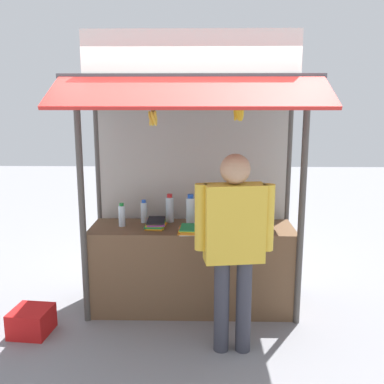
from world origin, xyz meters
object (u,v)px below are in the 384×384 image
object	(u,v)px
water_bottle_mid_left	(144,212)
water_bottle_far_right	(122,215)
water_bottle_left	(190,211)
water_bottle_center	(256,211)
vendor_person	(234,236)
magazine_stack_back_left	(156,223)
plastic_crate	(32,321)
water_bottle_right	(246,209)
magazine_stack_front_right	(190,230)
banana_bunch_inner_left	(153,118)
banana_bunch_leftmost	(239,112)
water_bottle_mid_right	(170,209)

from	to	relation	value
water_bottle_mid_left	water_bottle_far_right	distance (m)	0.24
water_bottle_left	water_bottle_center	world-z (taller)	water_bottle_left
vendor_person	water_bottle_center	bearing A→B (deg)	65.19
magazine_stack_back_left	plastic_crate	world-z (taller)	magazine_stack_back_left
water_bottle_right	magazine_stack_front_right	distance (m)	0.68
water_bottle_right	water_bottle_left	bearing A→B (deg)	-167.83
water_bottle_center	banana_bunch_inner_left	xyz separation A→B (m)	(-0.97, -0.59, 0.96)
magazine_stack_front_right	banana_bunch_leftmost	xyz separation A→B (m)	(0.42, -0.21, 1.10)
water_bottle_mid_left	plastic_crate	xyz separation A→B (m)	(-0.95, -0.70, -0.85)
water_bottle_right	water_bottle_mid_right	world-z (taller)	water_bottle_right
water_bottle_right	water_bottle_mid_right	xyz separation A→B (m)	(-0.78, 0.00, -0.01)
water_bottle_right	water_bottle_left	distance (m)	0.57
water_bottle_far_right	vendor_person	world-z (taller)	vendor_person
water_bottle_right	magazine_stack_back_left	bearing A→B (deg)	-167.77
banana_bunch_leftmost	vendor_person	xyz separation A→B (m)	(-0.05, -0.39, -0.97)
water_bottle_far_right	vendor_person	size ratio (longest dim) A/B	0.14
water_bottle_mid_right	water_bottle_center	distance (m)	0.88
water_bottle_left	water_bottle_mid_left	world-z (taller)	water_bottle_left
water_bottle_far_right	plastic_crate	bearing A→B (deg)	-143.14
water_bottle_far_right	banana_bunch_inner_left	xyz separation A→B (m)	(0.37, -0.41, 0.97)
water_bottle_center	banana_bunch_leftmost	distance (m)	1.19
water_bottle_left	magazine_stack_front_right	distance (m)	0.27
water_bottle_left	water_bottle_mid_right	size ratio (longest dim) A/B	1.09
water_bottle_mid_right	water_bottle_mid_left	world-z (taller)	water_bottle_mid_right
plastic_crate	magazine_stack_back_left	bearing A→B (deg)	26.06
banana_bunch_inner_left	banana_bunch_leftmost	bearing A→B (deg)	0.25
water_bottle_mid_left	magazine_stack_front_right	distance (m)	0.58
water_bottle_far_right	vendor_person	distance (m)	1.31
magazine_stack_front_right	water_bottle_far_right	bearing A→B (deg)	163.84
water_bottle_right	plastic_crate	xyz separation A→B (m)	(-1.98, -0.72, -0.88)
water_bottle_mid_right	water_bottle_mid_left	size ratio (longest dim) A/B	1.23
water_bottle_left	banana_bunch_leftmost	world-z (taller)	banana_bunch_leftmost
banana_bunch_leftmost	vendor_person	world-z (taller)	banana_bunch_leftmost
water_bottle_mid_right	magazine_stack_back_left	distance (m)	0.25
magazine_stack_front_right	vendor_person	size ratio (longest dim) A/B	0.17
water_bottle_left	banana_bunch_inner_left	distance (m)	1.08
water_bottle_mid_left	magazine_stack_back_left	world-z (taller)	water_bottle_mid_left
water_bottle_left	banana_bunch_leftmost	size ratio (longest dim) A/B	1.23
water_bottle_mid_right	water_bottle_right	bearing A→B (deg)	-0.34
water_bottle_mid_right	water_bottle_mid_left	xyz separation A→B (m)	(-0.26, -0.03, -0.03)
water_bottle_center	water_bottle_mid_left	distance (m)	1.14
water_bottle_center	vendor_person	world-z (taller)	vendor_person
water_bottle_mid_left	banana_bunch_leftmost	world-z (taller)	banana_bunch_leftmost
magazine_stack_front_right	water_bottle_right	bearing A→B (deg)	32.66
water_bottle_mid_right	plastic_crate	xyz separation A→B (m)	(-1.21, -0.73, -0.87)
magazine_stack_back_left	vendor_person	xyz separation A→B (m)	(0.71, -0.76, 0.11)
water_bottle_left	water_bottle_center	xyz separation A→B (m)	(0.66, 0.14, -0.03)
water_bottle_right	plastic_crate	bearing A→B (deg)	-159.92
water_bottle_center	plastic_crate	distance (m)	2.37
water_bottle_mid_left	water_bottle_mid_right	bearing A→B (deg)	6.93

